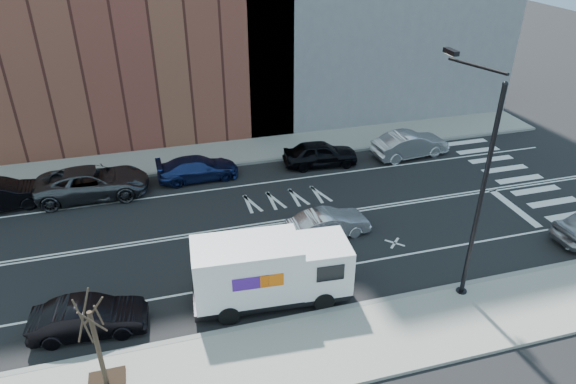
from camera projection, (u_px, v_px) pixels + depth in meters
ground at (257, 225)px, 25.86m from camera, size 120.00×120.00×0.00m
sidewalk_near at (311, 352)px, 18.43m from camera, size 44.00×3.60×0.15m
sidewalk_far at (227, 153)px, 33.22m from camera, size 44.00×3.60×0.15m
curb_near at (296, 318)px, 19.94m from camera, size 44.00×0.25×0.17m
curb_far at (232, 165)px, 31.70m from camera, size 44.00×0.25×0.17m
crosswalk at (527, 185)px, 29.63m from camera, size 3.00×14.00×0.01m
road_markings at (257, 225)px, 25.86m from camera, size 40.00×8.60×0.01m
streetlight at (476, 181)px, 19.22m from camera, size 0.44×4.02×9.34m
street_tree at (100, 357)px, 16.45m from camera, size 1.20×1.20×3.75m
fedex_van at (270, 270)px, 20.25m from camera, size 6.42×2.57×2.87m
far_parked_c at (93, 183)px, 28.09m from camera, size 6.02×2.86×1.66m
far_parked_d at (198, 168)px, 29.95m from camera, size 4.73×2.01×1.36m
far_parked_e at (320, 154)px, 31.50m from camera, size 4.69×2.20×1.55m
far_parked_f at (410, 144)px, 32.61m from camera, size 5.05×2.18×1.62m
driving_sedan at (328, 224)px, 24.75m from camera, size 4.14×1.75×1.33m
near_parked_rear_a at (89, 318)px, 19.07m from camera, size 4.30×1.77×1.38m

